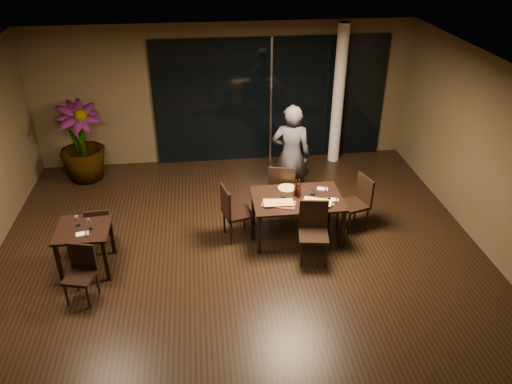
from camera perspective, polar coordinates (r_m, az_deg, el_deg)
The scene contains 31 objects.
ground at distance 7.98m, azimuth -1.51°, elevation -8.65°, with size 8.00×8.00×0.00m, color black.
wall_back at distance 10.87m, azimuth -3.69°, elevation 11.12°, with size 8.00×0.10×3.00m, color #473C26.
wall_right at distance 8.48m, azimuth 26.76°, elevation 2.29°, with size 0.10×8.00×3.00m, color #473C26.
ceiling at distance 6.55m, azimuth -1.86°, elevation 12.53°, with size 8.00×8.00×0.04m, color silver.
window_panel at distance 10.92m, azimuth 1.69°, elevation 10.44°, with size 5.00×0.06×2.70m, color black.
column at distance 10.88m, azimuth 9.39°, elevation 10.80°, with size 0.24×0.24×3.00m, color silver.
main_table at distance 8.38m, azimuth 4.73°, elevation -1.11°, with size 1.50×1.00×0.75m.
side_table at distance 8.06m, azimuth -19.08°, elevation -4.65°, with size 0.80×0.80×0.75m.
chair_main_far at distance 9.02m, azimuth 2.98°, elevation 0.58°, with size 0.57×0.57×1.02m.
chair_main_near at distance 7.95m, azimuth 6.57°, elevation -4.12°, with size 0.52×0.52×0.99m.
chair_main_left at distance 8.37m, azimuth -2.68°, elevation -2.07°, with size 0.55×0.55×0.98m.
chair_main_right at distance 8.86m, azimuth 11.60°, elevation -0.87°, with size 0.56×0.56×0.96m.
chair_side_far at distance 8.46m, azimuth -17.45°, elevation -3.86°, with size 0.42×0.42×0.84m.
chair_side_near at distance 7.60m, azimuth -19.35°, elevation -8.39°, with size 0.48×0.48×0.85m.
diner at distance 9.25m, azimuth 4.02°, elevation 4.19°, with size 0.66×0.44×1.96m, color #2B2E2F.
potted_plant at distance 10.75m, azimuth -19.36°, elevation 5.36°, with size 0.89×0.89×1.64m, color #1C4617.
pizza_board_left at distance 8.14m, azimuth 2.60°, elevation -1.37°, with size 0.55×0.27×0.01m, color #4A3117.
pizza_board_right at distance 8.22m, azimuth 7.04°, elevation -1.24°, with size 0.51×0.25×0.01m, color #472D16.
oblong_pizza_left at distance 8.13m, azimuth 2.60°, elevation -1.27°, with size 0.47×0.21×0.02m, color maroon, non-canonical shape.
oblong_pizza_right at distance 8.21m, azimuth 7.04°, elevation -1.14°, with size 0.44×0.20×0.02m, color #690C09, non-canonical shape.
round_pizza at distance 8.60m, azimuth 3.55°, elevation 0.43°, with size 0.30×0.30×0.01m, color #AB3C13.
bottle_a at distance 8.33m, azimuth 4.58°, elevation 0.47°, with size 0.06×0.06×0.29m, color black, non-canonical shape.
bottle_b at distance 8.30m, azimuth 4.87°, elevation 0.14°, with size 0.05×0.05×0.25m, color black, non-canonical shape.
bottle_c at distance 8.34m, azimuth 4.94°, elevation 0.54°, with size 0.07×0.07×0.31m, color black, non-canonical shape.
tumbler_left at distance 8.31m, azimuth 3.17°, elevation -0.40°, with size 0.07×0.07×0.08m, color white.
tumbler_right at distance 8.44m, azimuth 6.45°, elevation -0.01°, with size 0.08×0.08×0.09m, color white.
napkin_near at distance 8.34m, azimuth 8.78°, elevation -0.88°, with size 0.18×0.10×0.01m, color white.
napkin_far at distance 8.64m, azimuth 7.61°, elevation 0.36°, with size 0.18×0.10×0.01m, color white.
wine_glass_a at distance 8.03m, azimuth -19.76°, elevation -3.12°, with size 0.08×0.08×0.17m, color white, non-canonical shape.
wine_glass_b at distance 7.88m, azimuth -18.54°, elevation -3.47°, with size 0.08×0.08×0.19m, color white, non-canonical shape.
side_napkin at distance 7.84m, azimuth -19.24°, elevation -4.55°, with size 0.18×0.11×0.01m, color silver.
Camera 1 is at (-0.53, -6.24, 4.95)m, focal length 35.00 mm.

